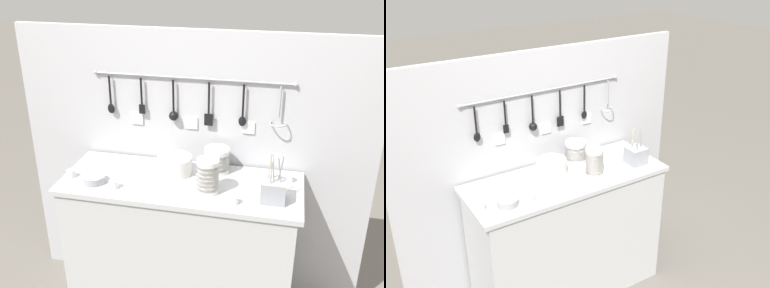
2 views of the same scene
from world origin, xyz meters
TOP-DOWN VIEW (x-y plane):
  - ground_plane at (0.00, 0.00)m, footprint 20.00×20.00m
  - counter at (0.00, 0.00)m, footprint 1.34×0.52m
  - back_wall at (0.00, 0.29)m, footprint 2.14×0.11m
  - bowl_stack_back_corner at (0.17, -0.08)m, footprint 0.12×0.12m
  - bowl_stack_tall_left at (0.17, 0.16)m, footprint 0.14×0.14m
  - plate_stack at (-0.06, 0.09)m, footprint 0.20×0.20m
  - steel_mixing_bowl at (-0.47, -0.11)m, footprint 0.13×0.13m
  - cutlery_caddy at (0.51, -0.09)m, footprint 0.13×0.13m
  - cup_mid_row at (0.32, -0.16)m, footprint 0.05×0.05m
  - cup_front_left at (-0.34, -0.15)m, footprint 0.05×0.05m
  - cup_beside_plates at (-0.62, -0.08)m, footprint 0.05×0.05m
  - cup_back_left at (0.59, 0.13)m, footprint 0.05×0.05m

SIDE VIEW (x-z plane):
  - ground_plane at x=0.00m, z-range 0.00..0.00m
  - counter at x=0.00m, z-range 0.00..0.93m
  - back_wall at x=0.00m, z-range 0.00..1.72m
  - steel_mixing_bowl at x=-0.47m, z-range 0.93..0.97m
  - cup_mid_row at x=0.32m, z-range 0.93..0.97m
  - cup_front_left at x=-0.34m, z-range 0.93..0.97m
  - cup_beside_plates at x=-0.62m, z-range 0.93..0.97m
  - cup_back_left at x=0.59m, z-range 0.93..0.97m
  - plate_stack at x=-0.06m, z-range 0.93..1.04m
  - cutlery_caddy at x=0.51m, z-range 0.86..1.12m
  - bowl_stack_tall_left at x=0.17m, z-range 0.93..1.08m
  - bowl_stack_back_corner at x=0.17m, z-range 0.93..1.12m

